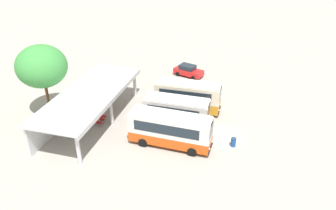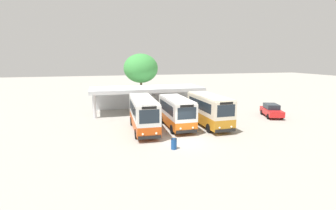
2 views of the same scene
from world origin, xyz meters
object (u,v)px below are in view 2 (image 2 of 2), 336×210
at_px(waiting_chair_end_by_column, 142,110).
at_px(waiting_chair_middle_seat, 152,109).
at_px(city_bus_nearest_orange, 143,113).
at_px(waiting_chair_second_from_end, 147,109).
at_px(parked_car_flank, 272,110).
at_px(city_bus_middle_cream, 209,109).
at_px(litter_bin_apron, 174,144).
at_px(city_bus_second_in_row, 176,111).

xyz_separation_m(waiting_chair_end_by_column, waiting_chair_middle_seat, (1.35, 0.03, 0.00)).
height_order(city_bus_nearest_orange, waiting_chair_second_from_end, city_bus_nearest_orange).
distance_m(parked_car_flank, waiting_chair_end_by_column, 16.71).
height_order(city_bus_nearest_orange, parked_car_flank, city_bus_nearest_orange).
bearing_deg(city_bus_nearest_orange, city_bus_middle_cream, -0.60).
relative_size(city_bus_nearest_orange, waiting_chair_second_from_end, 9.31).
xyz_separation_m(waiting_chair_middle_seat, litter_bin_apron, (-1.09, -14.14, -0.07)).
distance_m(city_bus_second_in_row, waiting_chair_middle_seat, 8.11).
distance_m(city_bus_second_in_row, litter_bin_apron, 6.68).
bearing_deg(litter_bin_apron, city_bus_second_in_row, 71.12).
bearing_deg(parked_car_flank, city_bus_second_in_row, -172.80).
xyz_separation_m(parked_car_flank, waiting_chair_end_by_column, (-15.49, 6.26, -0.30)).
bearing_deg(waiting_chair_second_from_end, city_bus_nearest_orange, -103.07).
distance_m(city_bus_second_in_row, waiting_chair_end_by_column, 8.36).
height_order(city_bus_middle_cream, litter_bin_apron, city_bus_middle_cream).
relative_size(city_bus_nearest_orange, parked_car_flank, 1.81).
bearing_deg(city_bus_middle_cream, city_bus_nearest_orange, 179.40).
bearing_deg(waiting_chair_middle_seat, city_bus_second_in_row, -82.61).
relative_size(city_bus_second_in_row, litter_bin_apron, 7.63).
xyz_separation_m(city_bus_middle_cream, parked_car_flank, (9.52, 2.04, -1.05)).
relative_size(waiting_chair_second_from_end, waiting_chair_middle_seat, 1.00).
bearing_deg(city_bus_middle_cream, city_bus_second_in_row, 173.90).
bearing_deg(city_bus_nearest_orange, waiting_chair_middle_seat, 72.73).
height_order(city_bus_nearest_orange, waiting_chair_middle_seat, city_bus_nearest_orange).
xyz_separation_m(city_bus_second_in_row, waiting_chair_second_from_end, (-1.70, 7.84, -1.25)).
bearing_deg(litter_bin_apron, city_bus_middle_cream, 45.48).
bearing_deg(waiting_chair_second_from_end, waiting_chair_end_by_column, 173.54).
height_order(city_bus_second_in_row, parked_car_flank, city_bus_second_in_row).
relative_size(city_bus_nearest_orange, waiting_chair_middle_seat, 9.31).
xyz_separation_m(city_bus_nearest_orange, parked_car_flank, (16.71, 1.97, -1.04)).
xyz_separation_m(waiting_chair_end_by_column, litter_bin_apron, (0.26, -14.11, -0.07)).
bearing_deg(litter_bin_apron, waiting_chair_second_from_end, 88.31).
height_order(city_bus_middle_cream, waiting_chair_middle_seat, city_bus_middle_cream).
distance_m(city_bus_nearest_orange, parked_car_flank, 16.86).
bearing_deg(waiting_chair_second_from_end, city_bus_middle_cream, -57.21).
distance_m(parked_car_flank, waiting_chair_middle_seat, 15.48).
distance_m(city_bus_middle_cream, waiting_chair_end_by_column, 10.32).
bearing_deg(waiting_chair_middle_seat, city_bus_nearest_orange, -107.27).
bearing_deg(city_bus_second_in_row, litter_bin_apron, -108.88).
distance_m(city_bus_nearest_orange, waiting_chair_middle_seat, 8.75).
bearing_deg(waiting_chair_middle_seat, parked_car_flank, -23.97).
bearing_deg(waiting_chair_end_by_column, city_bus_middle_cream, -54.27).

